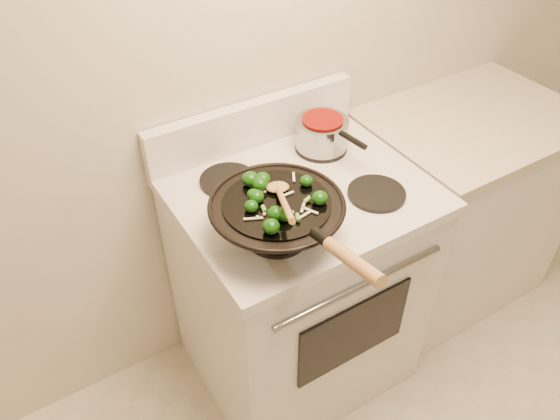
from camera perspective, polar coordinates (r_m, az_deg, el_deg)
stove at (r=2.03m, az=1.85°, el=-7.72°), size 0.78×0.67×1.08m
counter_unit at (r=2.48m, az=17.69°, el=0.25°), size 0.82×0.62×0.91m
wok at (r=1.49m, az=-0.24°, el=-0.78°), size 0.37×0.62×0.22m
stirfry at (r=1.45m, az=-0.94°, el=1.41°), size 0.24×0.25×0.04m
wooden_spoon at (r=1.42m, az=0.14°, el=1.44°), size 0.15×0.28×0.12m
saucepan at (r=1.86m, az=4.44°, el=8.06°), size 0.18×0.29×0.10m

